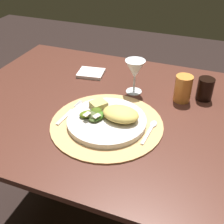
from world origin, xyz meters
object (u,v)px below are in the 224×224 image
(napkin, at_px, (91,73))
(amber_tumbler, at_px, (183,89))
(fork, at_px, (69,113))
(spoon, at_px, (151,128))
(dinner_plate, at_px, (107,121))
(wine_glass, at_px, (135,70))
(dining_table, at_px, (122,145))
(dark_tumbler, at_px, (205,89))

(napkin, bearing_deg, amber_tumbler, -9.72)
(fork, bearing_deg, spoon, 3.86)
(dinner_plate, distance_m, spoon, 0.15)
(amber_tumbler, bearing_deg, wine_glass, -178.11)
(wine_glass, bearing_deg, dining_table, -90.21)
(napkin, bearing_deg, spoon, -40.13)
(spoon, relative_size, amber_tumbler, 1.31)
(dining_table, distance_m, dark_tumbler, 0.39)
(dark_tumbler, bearing_deg, amber_tumbler, -152.07)
(dinner_plate, height_order, amber_tumbler, amber_tumbler)
(dinner_plate, xyz_separation_m, napkin, (-0.20, 0.32, -0.01))
(wine_glass, xyz_separation_m, amber_tumbler, (0.19, 0.01, -0.05))
(dinner_plate, distance_m, amber_tumbler, 0.33)
(dining_table, xyz_separation_m, wine_glass, (0.00, 0.13, 0.27))
(wine_glass, bearing_deg, amber_tumbler, 1.89)
(napkin, distance_m, dark_tumbler, 0.49)
(napkin, height_order, wine_glass, wine_glass)
(napkin, height_order, dark_tumbler, dark_tumbler)
(fork, relative_size, spoon, 1.23)
(dining_table, relative_size, spoon, 9.61)
(dining_table, bearing_deg, napkin, 137.24)
(spoon, bearing_deg, fork, -176.14)
(fork, relative_size, napkin, 1.47)
(napkin, relative_size, wine_glass, 0.81)
(spoon, bearing_deg, amber_tumbler, 74.67)
(dinner_plate, distance_m, napkin, 0.38)
(dining_table, distance_m, fork, 0.27)
(dinner_plate, height_order, fork, dinner_plate)
(dinner_plate, relative_size, amber_tumbler, 2.62)
(fork, height_order, amber_tumbler, amber_tumbler)
(spoon, height_order, napkin, napkin)
(spoon, xyz_separation_m, amber_tumbler, (0.06, 0.23, 0.04))
(dinner_plate, bearing_deg, amber_tumbler, 49.76)
(dinner_plate, xyz_separation_m, fork, (-0.15, 0.00, -0.01))
(spoon, xyz_separation_m, napkin, (-0.35, 0.30, -0.00))
(dining_table, relative_size, wine_glass, 9.38)
(amber_tumbler, height_order, dark_tumbler, amber_tumbler)
(dining_table, height_order, dark_tumbler, dark_tumbler)
(fork, distance_m, wine_glass, 0.31)
(dining_table, height_order, napkin, napkin)
(fork, xyz_separation_m, spoon, (0.30, 0.02, -0.00))
(dinner_plate, xyz_separation_m, wine_glass, (0.02, 0.24, 0.08))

